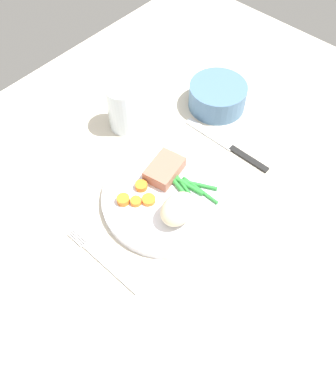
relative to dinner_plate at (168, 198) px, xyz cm
name	(u,v)px	position (x,y,z in cm)	size (l,w,h in cm)	color
dining_table	(164,187)	(2.20, 3.14, -1.80)	(120.00, 90.00, 2.00)	beige
dinner_plate	(168,198)	(0.00, 0.00, 0.00)	(24.42, 24.42, 1.60)	white
meat_portion	(165,169)	(3.30, 3.85, 2.01)	(7.43, 5.18, 2.43)	#A86B56
mashed_potatoes	(178,209)	(-2.20, -4.40, 3.32)	(7.13, 5.41, 5.05)	beige
carrot_slices	(136,196)	(-4.27, 3.85, 1.34)	(6.74, 5.71, 1.24)	orange
green_beans	(189,187)	(3.82, -1.88, 1.18)	(6.34, 11.50, 0.85)	#2D8C38
fork	(103,261)	(-16.66, -0.26, -0.60)	(1.44, 16.60, 0.40)	silver
knife	(228,146)	(17.94, -0.29, -0.60)	(1.70, 20.50, 0.64)	black
water_glass	(124,110)	(8.24, 19.47, 3.54)	(6.72, 6.72, 10.21)	silver
salad_bowl	(218,95)	(25.75, 8.83, 2.27)	(12.37, 12.37, 5.45)	#4C7299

